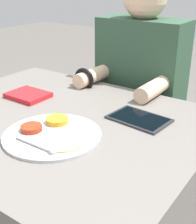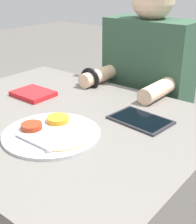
% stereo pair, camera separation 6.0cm
% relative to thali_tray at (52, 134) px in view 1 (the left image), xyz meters
% --- Properties ---
extents(dining_table, '(1.12, 0.89, 0.77)m').
position_rel_thali_tray_xyz_m(dining_table, '(-0.10, 0.12, -0.39)').
color(dining_table, slate).
rests_on(dining_table, ground_plane).
extents(thali_tray, '(0.33, 0.33, 0.03)m').
position_rel_thali_tray_xyz_m(thali_tray, '(0.00, 0.00, 0.00)').
color(thali_tray, '#B7BABF').
rests_on(thali_tray, dining_table).
extents(red_notebook, '(0.17, 0.14, 0.02)m').
position_rel_thali_tray_xyz_m(red_notebook, '(-0.33, 0.20, 0.00)').
color(red_notebook, silver).
rests_on(red_notebook, dining_table).
extents(tablet_device, '(0.23, 0.16, 0.01)m').
position_rel_thali_tray_xyz_m(tablet_device, '(0.17, 0.28, -0.00)').
color(tablet_device, '#28282D').
rests_on(tablet_device, dining_table).
extents(person_diner, '(0.44, 0.42, 1.26)m').
position_rel_thali_tray_xyz_m(person_diner, '(-0.06, 0.72, -0.19)').
color(person_diner, black).
rests_on(person_diner, ground_plane).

